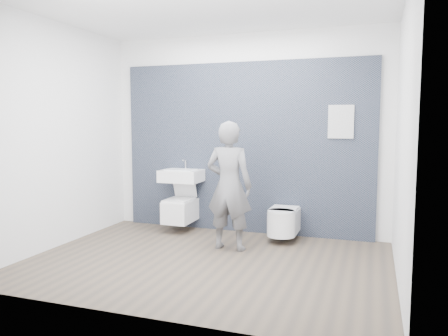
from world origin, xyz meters
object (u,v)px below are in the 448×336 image
(washbasin, at_px, (181,175))
(toilet_rounded, at_px, (283,221))
(visitor, at_px, (229,186))
(toilet_square, at_px, (180,209))

(washbasin, bearing_deg, toilet_rounded, -3.77)
(washbasin, height_order, toilet_rounded, washbasin)
(washbasin, height_order, visitor, visitor)
(visitor, bearing_deg, washbasin, -34.34)
(toilet_square, bearing_deg, toilet_rounded, -1.92)
(washbasin, xyz_separation_m, toilet_rounded, (1.50, -0.10, -0.54))
(toilet_square, relative_size, visitor, 0.45)
(toilet_square, relative_size, toilet_rounded, 1.14)
(washbasin, relative_size, toilet_rounded, 0.92)
(visitor, bearing_deg, toilet_rounded, -131.70)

